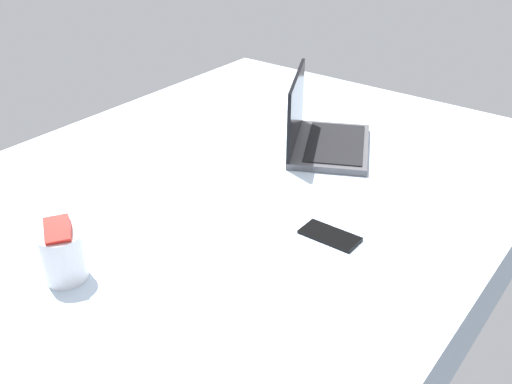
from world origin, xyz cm
name	(u,v)px	position (x,y,z in cm)	size (l,w,h in cm)	color
bed_mattress	(244,205)	(0.00, 0.00, 9.00)	(180.00, 140.00, 18.00)	silver
laptop	(321,135)	(29.47, -7.07, 22.41)	(39.80, 35.34, 23.00)	#4C4C51
snack_cup	(62,254)	(-57.88, 2.27, 24.18)	(9.00, 9.79, 14.93)	silver
cell_phone	(330,235)	(-10.73, -34.55, 18.40)	(6.80, 14.00, 0.80)	black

